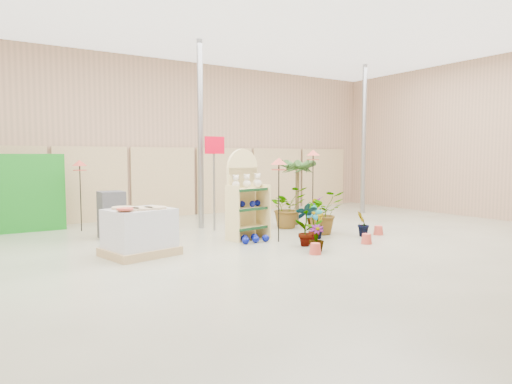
% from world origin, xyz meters
% --- Properties ---
extents(room, '(15.20, 12.10, 4.70)m').
position_xyz_m(room, '(0.00, 0.91, 2.21)').
color(room, gray).
rests_on(room, ground).
extents(display_shelf, '(0.87, 0.62, 1.90)m').
position_xyz_m(display_shelf, '(0.15, 1.71, 0.87)').
color(display_shelf, '#DFC880').
rests_on(display_shelf, ground).
extents(teddy_bears, '(0.70, 0.18, 0.29)m').
position_xyz_m(teddy_bears, '(0.17, 1.62, 1.21)').
color(teddy_bears, beige).
rests_on(teddy_bears, display_shelf).
extents(gazing_balls_shelf, '(0.70, 0.24, 0.13)m').
position_xyz_m(gazing_balls_shelf, '(0.15, 1.60, 0.75)').
color(gazing_balls_shelf, '#050E73').
rests_on(gazing_balls_shelf, display_shelf).
extents(gazing_balls_floor, '(0.63, 0.39, 0.15)m').
position_xyz_m(gazing_balls_floor, '(0.07, 1.25, 0.07)').
color(gazing_balls_floor, '#050E73').
rests_on(gazing_balls_floor, ground).
extents(pallet_stack, '(1.34, 1.19, 0.86)m').
position_xyz_m(pallet_stack, '(-2.26, 1.32, 0.41)').
color(pallet_stack, tan).
rests_on(pallet_stack, ground).
extents(charcoal_planters, '(0.50, 0.50, 1.00)m').
position_xyz_m(charcoal_planters, '(-2.20, 3.32, 0.50)').
color(charcoal_planters, '#323235').
rests_on(charcoal_planters, ground).
extents(trellis_stock, '(2.00, 0.30, 1.80)m').
position_xyz_m(trellis_stock, '(-3.80, 5.20, 0.90)').
color(trellis_stock, '#147218').
rests_on(trellis_stock, ground).
extents(offer_sign, '(0.50, 0.08, 2.20)m').
position_xyz_m(offer_sign, '(0.10, 2.98, 1.57)').
color(offer_sign, gray).
rests_on(offer_sign, ground).
extents(bird_table_front, '(0.34, 0.34, 1.71)m').
position_xyz_m(bird_table_front, '(0.54, 1.02, 1.59)').
color(bird_table_front, black).
rests_on(bird_table_front, ground).
extents(bird_table_right, '(0.34, 0.34, 1.90)m').
position_xyz_m(bird_table_right, '(2.43, 2.21, 1.76)').
color(bird_table_right, black).
rests_on(bird_table_right, ground).
extents(bird_table_back, '(0.34, 0.34, 1.66)m').
position_xyz_m(bird_table_back, '(-2.56, 4.60, 1.54)').
color(bird_table_back, black).
rests_on(bird_table_back, ground).
extents(palm, '(0.70, 0.70, 1.75)m').
position_xyz_m(palm, '(2.30, 2.66, 1.49)').
color(palm, brown).
rests_on(palm, ground).
extents(potted_plant_0, '(0.52, 0.43, 0.86)m').
position_xyz_m(potted_plant_0, '(0.74, 0.38, 0.43)').
color(potted_plant_0, '#274B1B').
rests_on(potted_plant_0, ground).
extents(potted_plant_1, '(0.41, 0.42, 0.59)m').
position_xyz_m(potted_plant_1, '(1.47, 0.90, 0.30)').
color(potted_plant_1, '#274B1B').
rests_on(potted_plant_1, ground).
extents(potted_plant_2, '(1.04, 0.95, 0.98)m').
position_xyz_m(potted_plant_2, '(1.93, 1.26, 0.49)').
color(potted_plant_2, '#274B1B').
rests_on(potted_plant_2, ground).
extents(potted_plant_3, '(0.62, 0.62, 0.79)m').
position_xyz_m(potted_plant_3, '(2.23, 1.85, 0.40)').
color(potted_plant_3, '#274B1B').
rests_on(potted_plant_3, ground).
extents(potted_plant_4, '(0.39, 0.41, 0.65)m').
position_xyz_m(potted_plant_4, '(2.44, 2.20, 0.33)').
color(potted_plant_4, '#274B1B').
rests_on(potted_plant_4, ground).
extents(potted_plant_6, '(0.94, 0.82, 1.01)m').
position_xyz_m(potted_plant_6, '(1.79, 2.40, 0.51)').
color(potted_plant_6, '#274B1B').
rests_on(potted_plant_6, ground).
extents(potted_plant_7, '(0.38, 0.38, 0.49)m').
position_xyz_m(potted_plant_7, '(0.57, -0.13, 0.25)').
color(potted_plant_7, '#274B1B').
rests_on(potted_plant_7, ground).
extents(potted_plant_8, '(0.47, 0.47, 0.75)m').
position_xyz_m(potted_plant_8, '(1.14, 0.64, 0.38)').
color(potted_plant_8, '#274B1B').
rests_on(potted_plant_8, ground).
extents(potted_plant_9, '(0.39, 0.37, 0.56)m').
position_xyz_m(potted_plant_9, '(2.43, 0.51, 0.28)').
color(potted_plant_9, '#274B1B').
rests_on(potted_plant_9, ground).
extents(potted_plant_11, '(0.49, 0.49, 0.63)m').
position_xyz_m(potted_plant_11, '(1.24, 2.92, 0.32)').
color(potted_plant_11, '#274B1B').
rests_on(potted_plant_11, ground).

